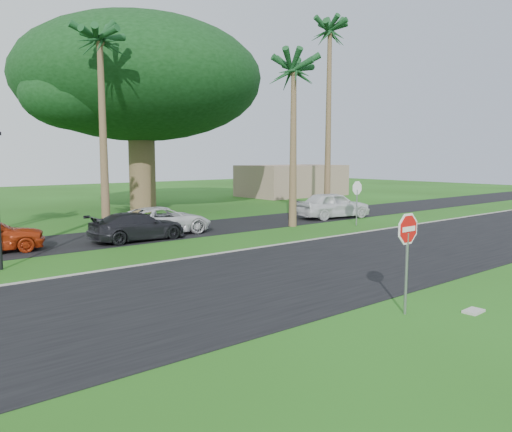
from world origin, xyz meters
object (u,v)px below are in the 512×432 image
Objects in this scene: stop_sign_near at (407,242)px; car_minivan at (163,221)px; car_pickup at (333,205)px; car_dark at (138,227)px; stop_sign_far at (357,194)px.

car_minivan is (1.58, 14.99, -1.10)m from stop_sign_near.
stop_sign_near is at bearing 179.01° from car_minivan.
car_minivan is at bearing 96.35° from car_pickup.
car_dark is at bearing 101.22° from car_pickup.
car_dark is 0.91× the size of car_minivan.
car_dark is 2.07m from car_minivan.
stop_sign_near is at bearing 148.36° from car_pickup.
stop_sign_far is 12.17m from car_dark.
car_minivan is at bearing -21.93° from stop_sign_far.
car_pickup is (11.38, -0.93, 0.14)m from car_minivan.
car_dark is 13.20m from car_pickup.
stop_sign_far is 3.52m from car_pickup.
stop_sign_far is 10.74m from car_minivan.
stop_sign_far reaches higher than car_dark.
stop_sign_far is at bearing 43.73° from stop_sign_near.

